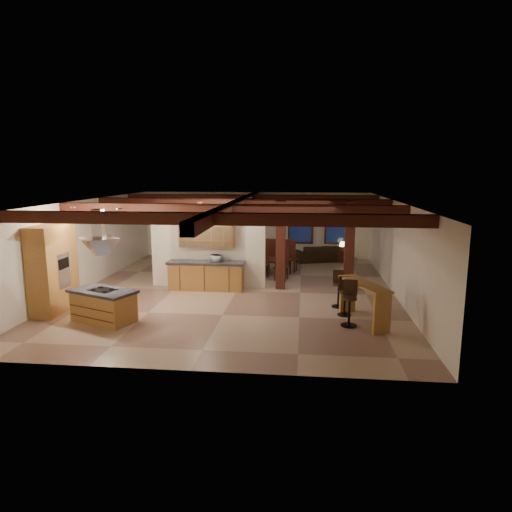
{
  "coord_description": "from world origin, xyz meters",
  "views": [
    {
      "loc": [
        2.13,
        -14.12,
        3.83
      ],
      "look_at": [
        0.59,
        0.5,
        1.08
      ],
      "focal_mm": 32.0,
      "sensor_mm": 36.0,
      "label": 1
    }
  ],
  "objects_px": {
    "kitchen_island": "(103,305)",
    "sofa": "(321,253)",
    "bar_counter": "(364,296)",
    "dining_table": "(267,266)"
  },
  "relations": [
    {
      "from": "sofa",
      "to": "bar_counter",
      "type": "xyz_separation_m",
      "value": [
        0.81,
        -8.07,
        0.36
      ]
    },
    {
      "from": "kitchen_island",
      "to": "sofa",
      "type": "xyz_separation_m",
      "value": [
        5.84,
        8.72,
        -0.09
      ]
    },
    {
      "from": "kitchen_island",
      "to": "sofa",
      "type": "height_order",
      "value": "kitchen_island"
    },
    {
      "from": "kitchen_island",
      "to": "bar_counter",
      "type": "bearing_deg",
      "value": 5.6
    },
    {
      "from": "dining_table",
      "to": "sofa",
      "type": "xyz_separation_m",
      "value": [
        2.1,
        2.85,
        0.04
      ]
    },
    {
      "from": "sofa",
      "to": "bar_counter",
      "type": "distance_m",
      "value": 8.12
    },
    {
      "from": "dining_table",
      "to": "bar_counter",
      "type": "height_order",
      "value": "bar_counter"
    },
    {
      "from": "kitchen_island",
      "to": "sofa",
      "type": "distance_m",
      "value": 10.5
    },
    {
      "from": "dining_table",
      "to": "sofa",
      "type": "distance_m",
      "value": 3.54
    },
    {
      "from": "dining_table",
      "to": "sofa",
      "type": "relative_size",
      "value": 0.74
    }
  ]
}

